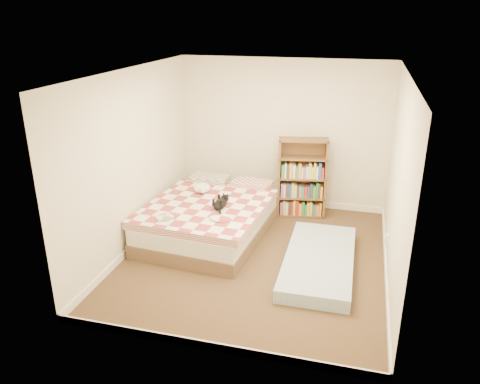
% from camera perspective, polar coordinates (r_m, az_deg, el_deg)
% --- Properties ---
extents(room, '(3.51, 4.01, 2.51)m').
position_cam_1_polar(room, '(6.08, 2.00, 2.07)').
color(room, '#422F1C').
rests_on(room, ground).
extents(bed, '(1.81, 2.38, 0.60)m').
position_cam_1_polar(bed, '(7.13, -3.49, -2.95)').
color(bed, brown).
rests_on(bed, room).
extents(bookshelf, '(0.83, 0.40, 1.31)m').
position_cam_1_polar(bookshelf, '(7.73, 7.52, 0.67)').
color(bookshelf, '#55361D').
rests_on(bookshelf, room).
extents(floor_mattress, '(0.90, 1.96, 0.18)m').
position_cam_1_polar(floor_mattress, '(6.35, 9.62, -8.32)').
color(floor_mattress, '#6E90B8').
rests_on(floor_mattress, room).
extents(black_cat, '(0.21, 0.62, 0.14)m').
position_cam_1_polar(black_cat, '(6.74, -2.35, -1.35)').
color(black_cat, black).
rests_on(black_cat, bed).
extents(white_dog, '(0.34, 0.36, 0.14)m').
position_cam_1_polar(white_dog, '(7.30, -4.61, 0.50)').
color(white_dog, white).
rests_on(white_dog, bed).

